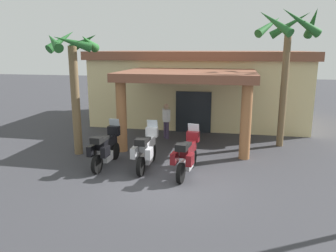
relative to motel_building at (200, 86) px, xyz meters
The scene contains 8 objects.
ground_plane 9.84m from the motel_building, 90.03° to the right, with size 80.00×80.00×0.00m, color #38383D.
motel_building is the anchor object (origin of this frame).
motorcycle_black 9.26m from the motel_building, 105.69° to the right, with size 0.72×2.21×1.61m.
motorcycle_silver 8.89m from the motel_building, 96.34° to the right, with size 0.70×2.21×1.61m.
motorcycle_maroon 9.19m from the motel_building, 86.61° to the right, with size 0.77×2.21×1.61m.
pedestrian 4.85m from the motel_building, 103.58° to the right, with size 0.44×0.36×1.67m.
palm_tree_near_portico 6.76m from the motel_building, 49.84° to the right, with size 2.58×2.73×5.86m.
palm_tree_roadside 8.82m from the motel_building, 118.53° to the right, with size 2.14×2.11×5.03m.
Camera 1 is at (2.03, -10.03, 4.20)m, focal length 35.46 mm.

